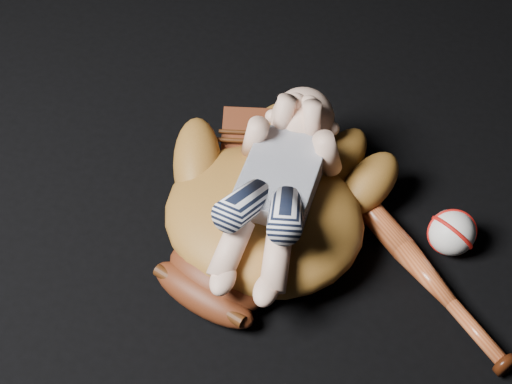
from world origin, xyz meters
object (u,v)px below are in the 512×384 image
newborn_baby (275,186)px  baseball (452,233)px  baseball_glove (264,210)px  baseball_bat (414,261)px

newborn_baby → baseball: bearing=14.5°
newborn_baby → baseball: newborn_baby is taller
baseball_glove → newborn_baby: size_ratio=1.15×
baseball_bat → baseball: size_ratio=5.92×
baseball → newborn_baby: bearing=-169.7°
baseball_glove → newborn_baby: 0.06m
baseball_bat → newborn_baby: bearing=178.6°
baseball_bat → baseball: (0.05, 0.05, 0.02)m
baseball_glove → baseball: 0.28m
newborn_baby → baseball: size_ratio=5.31×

